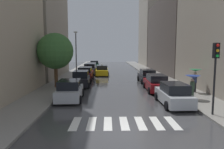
% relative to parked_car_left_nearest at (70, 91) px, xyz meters
% --- Properties ---
extents(ground_plane, '(28.00, 72.00, 0.04)m').
position_rel_parked_car_left_nearest_xyz_m(ground_plane, '(3.98, 17.19, -0.79)').
color(ground_plane, '#3D3D3F').
extents(sidewalk_left, '(3.00, 72.00, 0.15)m').
position_rel_parked_car_left_nearest_xyz_m(sidewalk_left, '(-2.52, 17.19, -0.70)').
color(sidewalk_left, gray).
rests_on(sidewalk_left, ground).
extents(sidewalk_right, '(3.00, 72.00, 0.15)m').
position_rel_parked_car_left_nearest_xyz_m(sidewalk_right, '(10.48, 17.19, -0.70)').
color(sidewalk_right, gray).
rests_on(sidewalk_right, ground).
extents(crosswalk_stripes, '(5.85, 2.20, 0.01)m').
position_rel_parked_car_left_nearest_xyz_m(crosswalk_stripes, '(3.98, -5.52, -0.76)').
color(crosswalk_stripes, silver).
rests_on(crosswalk_stripes, ground).
extents(building_right_mid, '(6.00, 19.65, 12.68)m').
position_rel_parked_car_left_nearest_xyz_m(building_right_mid, '(14.98, 20.94, 5.57)').
color(building_right_mid, '#564C47').
rests_on(building_right_mid, ground).
extents(building_right_far, '(6.00, 13.55, 23.13)m').
position_rel_parked_car_left_nearest_xyz_m(building_right_far, '(14.98, 38.19, 10.80)').
color(building_right_far, '#9E9384').
rests_on(building_right_far, ground).
extents(parked_car_left_nearest, '(2.21, 4.23, 1.65)m').
position_rel_parked_car_left_nearest_xyz_m(parked_car_left_nearest, '(0.00, 0.00, 0.00)').
color(parked_car_left_nearest, '#B2B7BF').
rests_on(parked_car_left_nearest, ground).
extents(parked_car_left_second, '(2.09, 4.38, 1.76)m').
position_rel_parked_car_left_nearest_xyz_m(parked_car_left_second, '(0.12, 6.41, 0.05)').
color(parked_car_left_second, black).
rests_on(parked_car_left_second, ground).
extents(parked_car_left_third, '(2.09, 4.65, 1.73)m').
position_rel_parked_car_left_nearest_xyz_m(parked_car_left_third, '(0.01, 11.77, 0.04)').
color(parked_car_left_third, maroon).
rests_on(parked_car_left_third, ground).
extents(parked_car_left_fourth, '(2.27, 4.27, 1.78)m').
position_rel_parked_car_left_nearest_xyz_m(parked_car_left_fourth, '(0.17, 18.00, 0.06)').
color(parked_car_left_fourth, '#474C51').
rests_on(parked_car_left_fourth, ground).
extents(parked_car_left_fifth, '(2.27, 4.61, 1.60)m').
position_rel_parked_car_left_nearest_xyz_m(parked_car_left_fifth, '(-0.01, 23.27, -0.02)').
color(parked_car_left_fifth, '#0C4C2D').
rests_on(parked_car_left_fifth, ground).
extents(parked_car_left_sixth, '(2.11, 4.13, 1.64)m').
position_rel_parked_car_left_nearest_xyz_m(parked_car_left_sixth, '(0.14, 29.68, -0.00)').
color(parked_car_left_sixth, '#0C4C2D').
rests_on(parked_car_left_sixth, ground).
extents(parked_car_right_nearest, '(2.01, 4.41, 1.64)m').
position_rel_parked_car_left_nearest_xyz_m(parked_car_right_nearest, '(7.90, -1.68, -0.00)').
color(parked_car_right_nearest, '#B2B7BF').
rests_on(parked_car_right_nearest, ground).
extents(parked_car_right_second, '(2.09, 4.69, 1.64)m').
position_rel_parked_car_left_nearest_xyz_m(parked_car_right_second, '(7.81, 3.62, -0.00)').
color(parked_car_right_second, maroon).
rests_on(parked_car_right_second, ground).
extents(parked_car_right_third, '(1.99, 4.42, 1.63)m').
position_rel_parked_car_left_nearest_xyz_m(parked_car_right_third, '(7.96, 9.15, -0.01)').
color(parked_car_right_third, black).
rests_on(parked_car_right_third, ground).
extents(taxi_midroad, '(2.15, 4.69, 1.81)m').
position_rel_parked_car_left_nearest_xyz_m(taxi_midroad, '(2.15, 16.38, -0.01)').
color(taxi_midroad, yellow).
rests_on(taxi_midroad, ground).
extents(pedestrian_foreground, '(1.09, 1.09, 2.12)m').
position_rel_parked_car_left_nearest_xyz_m(pedestrian_foreground, '(11.11, 2.31, 0.95)').
color(pedestrian_foreground, black).
rests_on(pedestrian_foreground, sidewalk_right).
extents(pedestrian_near_tree, '(1.16, 1.16, 1.87)m').
position_rel_parked_car_left_nearest_xyz_m(pedestrian_near_tree, '(9.82, -0.31, 0.81)').
color(pedestrian_near_tree, '#38513D').
rests_on(pedestrian_near_tree, sidewalk_right).
extents(street_tree_left, '(3.72, 3.72, 5.62)m').
position_rel_parked_car_left_nearest_xyz_m(street_tree_left, '(-2.35, 5.24, 3.12)').
color(street_tree_left, '#513823').
rests_on(street_tree_left, sidewalk_left).
extents(traffic_light_right_corner, '(0.30, 0.42, 4.30)m').
position_rel_parked_car_left_nearest_xyz_m(traffic_light_right_corner, '(9.43, -4.50, 2.52)').
color(traffic_light_right_corner, black).
rests_on(traffic_light_right_corner, sidewalk_right).
extents(lamp_post_left, '(0.60, 0.28, 6.55)m').
position_rel_parked_car_left_nearest_xyz_m(lamp_post_left, '(-1.57, 14.36, 3.18)').
color(lamp_post_left, '#595B60').
rests_on(lamp_post_left, sidewalk_left).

